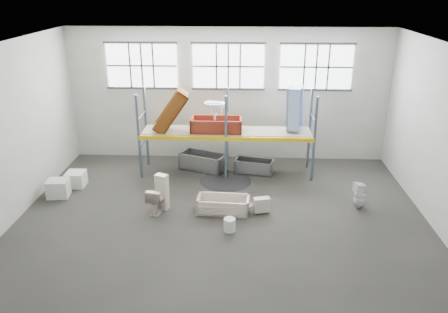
# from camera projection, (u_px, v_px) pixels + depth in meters

# --- Properties ---
(floor) EXTENTS (12.00, 10.00, 0.10)m
(floor) POSITION_uv_depth(u_px,v_px,m) (222.00, 221.00, 13.12)
(floor) COLOR #403D37
(floor) RESTS_ON ground
(ceiling) EXTENTS (12.00, 10.00, 0.10)m
(ceiling) POSITION_uv_depth(u_px,v_px,m) (221.00, 44.00, 11.24)
(ceiling) COLOR silver
(ceiling) RESTS_ON ground
(wall_back) EXTENTS (12.00, 0.10, 5.00)m
(wall_back) POSITION_uv_depth(u_px,v_px,m) (228.00, 95.00, 16.87)
(wall_back) COLOR #B0B0A3
(wall_back) RESTS_ON ground
(wall_front) EXTENTS (12.00, 0.10, 5.00)m
(wall_front) POSITION_uv_depth(u_px,v_px,m) (206.00, 239.00, 7.49)
(wall_front) COLOR #9E9E93
(wall_front) RESTS_ON ground
(wall_left) EXTENTS (0.10, 10.00, 5.00)m
(wall_left) POSITION_uv_depth(u_px,v_px,m) (5.00, 136.00, 12.44)
(wall_left) COLOR beige
(wall_left) RESTS_ON ground
(wall_right) EXTENTS (0.10, 10.00, 5.00)m
(wall_right) POSITION_uv_depth(u_px,v_px,m) (448.00, 143.00, 11.92)
(wall_right) COLOR #B4B4A6
(wall_right) RESTS_ON ground
(window_left) EXTENTS (2.60, 0.04, 1.60)m
(window_left) POSITION_uv_depth(u_px,v_px,m) (142.00, 66.00, 16.50)
(window_left) COLOR white
(window_left) RESTS_ON wall_back
(window_mid) EXTENTS (2.60, 0.04, 1.60)m
(window_mid) POSITION_uv_depth(u_px,v_px,m) (228.00, 66.00, 16.37)
(window_mid) COLOR white
(window_mid) RESTS_ON wall_back
(window_right) EXTENTS (2.60, 0.04, 1.60)m
(window_right) POSITION_uv_depth(u_px,v_px,m) (316.00, 67.00, 16.23)
(window_right) COLOR white
(window_right) RESTS_ON wall_back
(rack_upright_la) EXTENTS (0.08, 0.08, 3.00)m
(rack_upright_la) POSITION_uv_depth(u_px,v_px,m) (139.00, 137.00, 15.37)
(rack_upright_la) COLOR slate
(rack_upright_la) RESTS_ON floor
(rack_upright_lb) EXTENTS (0.08, 0.08, 3.00)m
(rack_upright_lb) POSITION_uv_depth(u_px,v_px,m) (146.00, 127.00, 16.49)
(rack_upright_lb) COLOR slate
(rack_upright_lb) RESTS_ON floor
(rack_upright_ma) EXTENTS (0.08, 0.08, 3.00)m
(rack_upright_ma) POSITION_uv_depth(u_px,v_px,m) (226.00, 139.00, 15.24)
(rack_upright_ma) COLOR slate
(rack_upright_ma) RESTS_ON floor
(rack_upright_mb) EXTENTS (0.08, 0.08, 3.00)m
(rack_upright_mb) POSITION_uv_depth(u_px,v_px,m) (227.00, 128.00, 16.36)
(rack_upright_mb) COLOR slate
(rack_upright_mb) RESTS_ON floor
(rack_upright_ra) EXTENTS (0.08, 0.08, 3.00)m
(rack_upright_ra) POSITION_uv_depth(u_px,v_px,m) (314.00, 140.00, 15.12)
(rack_upright_ra) COLOR slate
(rack_upright_ra) RESTS_ON floor
(rack_upright_rb) EXTENTS (0.08, 0.08, 3.00)m
(rack_upright_rb) POSITION_uv_depth(u_px,v_px,m) (310.00, 129.00, 16.23)
(rack_upright_rb) COLOR slate
(rack_upright_rb) RESTS_ON floor
(rack_beam_front) EXTENTS (6.00, 0.10, 0.14)m
(rack_beam_front) POSITION_uv_depth(u_px,v_px,m) (226.00, 139.00, 15.24)
(rack_beam_front) COLOR yellow
(rack_beam_front) RESTS_ON floor
(rack_beam_back) EXTENTS (6.00, 0.10, 0.14)m
(rack_beam_back) POSITION_uv_depth(u_px,v_px,m) (227.00, 128.00, 16.36)
(rack_beam_back) COLOR yellow
(rack_beam_back) RESTS_ON floor
(shelf_deck) EXTENTS (5.90, 1.10, 0.03)m
(shelf_deck) POSITION_uv_depth(u_px,v_px,m) (227.00, 131.00, 15.77)
(shelf_deck) COLOR gray
(shelf_deck) RESTS_ON floor
(wet_patch) EXTENTS (1.80, 1.80, 0.00)m
(wet_patch) POSITION_uv_depth(u_px,v_px,m) (226.00, 181.00, 15.61)
(wet_patch) COLOR black
(wet_patch) RESTS_ON floor
(bathtub_beige) EXTENTS (1.60, 0.83, 0.46)m
(bathtub_beige) POSITION_uv_depth(u_px,v_px,m) (223.00, 204.00, 13.50)
(bathtub_beige) COLOR beige
(bathtub_beige) RESTS_ON floor
(cistern_spare) EXTENTS (0.51, 0.33, 0.45)m
(cistern_spare) POSITION_uv_depth(u_px,v_px,m) (262.00, 205.00, 13.37)
(cistern_spare) COLOR beige
(cistern_spare) RESTS_ON bathtub_beige
(sink_in_tub) EXTENTS (0.53, 0.53, 0.16)m
(sink_in_tub) POSITION_uv_depth(u_px,v_px,m) (245.00, 206.00, 13.53)
(sink_in_tub) COLOR beige
(sink_in_tub) RESTS_ON bathtub_beige
(toilet_beige) EXTENTS (0.61, 0.87, 0.80)m
(toilet_beige) POSITION_uv_depth(u_px,v_px,m) (157.00, 199.00, 13.43)
(toilet_beige) COLOR beige
(toilet_beige) RESTS_ON floor
(cistern_tall) EXTENTS (0.42, 0.35, 1.12)m
(cistern_tall) POSITION_uv_depth(u_px,v_px,m) (162.00, 192.00, 13.55)
(cistern_tall) COLOR beige
(cistern_tall) RESTS_ON floor
(toilet_white) EXTENTS (0.47, 0.46, 0.85)m
(toilet_white) POSITION_uv_depth(u_px,v_px,m) (360.00, 195.00, 13.65)
(toilet_white) COLOR white
(toilet_white) RESTS_ON floor
(steel_tub_left) EXTENTS (1.83, 1.34, 0.61)m
(steel_tub_left) POSITION_uv_depth(u_px,v_px,m) (203.00, 161.00, 16.51)
(steel_tub_left) COLOR #ADAFB6
(steel_tub_left) RESTS_ON floor
(steel_tub_right) EXTENTS (1.46, 0.93, 0.50)m
(steel_tub_right) POSITION_uv_depth(u_px,v_px,m) (254.00, 166.00, 16.22)
(steel_tub_right) COLOR #A0A3A8
(steel_tub_right) RESTS_ON floor
(rust_tub_flat) EXTENTS (1.79, 0.84, 0.50)m
(rust_tub_flat) POSITION_uv_depth(u_px,v_px,m) (216.00, 125.00, 15.64)
(rust_tub_flat) COLOR #993A22
(rust_tub_flat) RESTS_ON shelf_deck
(rust_tub_tilted) EXTENTS (1.37, 0.87, 1.60)m
(rust_tub_tilted) POSITION_uv_depth(u_px,v_px,m) (171.00, 111.00, 15.54)
(rust_tub_tilted) COLOR #7E3D0C
(rust_tub_tilted) RESTS_ON shelf_deck
(sink_on_shelf) EXTENTS (0.78, 0.65, 0.62)m
(sink_on_shelf) POSITION_uv_depth(u_px,v_px,m) (215.00, 119.00, 15.36)
(sink_on_shelf) COLOR white
(sink_on_shelf) RESTS_ON rust_tub_flat
(blue_tub_upright) EXTENTS (0.68, 0.82, 1.52)m
(blue_tub_upright) POSITION_uv_depth(u_px,v_px,m) (295.00, 109.00, 15.46)
(blue_tub_upright) COLOR #92B0E4
(blue_tub_upright) RESTS_ON shelf_deck
(bucket) EXTENTS (0.38, 0.38, 0.38)m
(bucket) POSITION_uv_depth(u_px,v_px,m) (230.00, 225.00, 12.45)
(bucket) COLOR silver
(bucket) RESTS_ON floor
(carton_near) EXTENTS (0.73, 0.64, 0.57)m
(carton_near) POSITION_uv_depth(u_px,v_px,m) (58.00, 188.00, 14.42)
(carton_near) COLOR silver
(carton_near) RESTS_ON floor
(carton_far) EXTENTS (0.62, 0.62, 0.50)m
(carton_far) POSITION_uv_depth(u_px,v_px,m) (76.00, 179.00, 15.17)
(carton_far) COLOR silver
(carton_far) RESTS_ON floor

